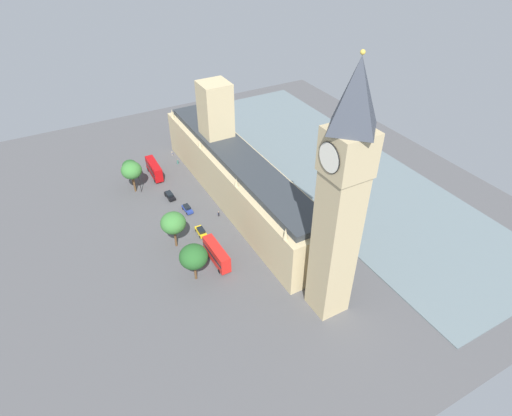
% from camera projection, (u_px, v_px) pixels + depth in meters
% --- Properties ---
extents(ground_plane, '(146.89, 146.89, 0.00)m').
position_uv_depth(ground_plane, '(233.00, 202.00, 124.11)').
color(ground_plane, '#4C4C4F').
extents(river_thames, '(42.04, 132.20, 0.25)m').
position_uv_depth(river_thames, '(336.00, 169.00, 138.56)').
color(river_thames, slate).
rests_on(river_thames, ground).
extents(parliament_building, '(13.80, 76.55, 30.68)m').
position_uv_depth(parliament_building, '(236.00, 173.00, 121.06)').
color(parliament_building, tan).
rests_on(parliament_building, ground).
extents(clock_tower, '(7.70, 7.70, 54.50)m').
position_uv_depth(clock_tower, '(341.00, 200.00, 76.44)').
color(clock_tower, tan).
rests_on(clock_tower, ground).
extents(double_decker_bus_corner, '(2.88, 10.56, 4.75)m').
position_uv_depth(double_decker_bus_corner, '(154.00, 169.00, 133.74)').
color(double_decker_bus_corner, '#B20C0F').
rests_on(double_decker_bus_corner, ground).
extents(car_black_midblock, '(2.09, 4.81, 1.74)m').
position_uv_depth(car_black_midblock, '(170.00, 195.00, 125.06)').
color(car_black_midblock, black).
rests_on(car_black_midblock, ground).
extents(car_blue_far_end, '(1.97, 4.41, 1.74)m').
position_uv_depth(car_blue_far_end, '(187.00, 209.00, 119.87)').
color(car_blue_far_end, navy).
rests_on(car_blue_far_end, ground).
extents(car_yellow_cab_kerbside, '(2.01, 4.65, 1.74)m').
position_uv_depth(car_yellow_cab_kerbside, '(201.00, 231.00, 111.87)').
color(car_yellow_cab_kerbside, gold).
rests_on(car_yellow_cab_kerbside, ground).
extents(double_decker_bus_opposite_hall, '(2.80, 10.54, 4.75)m').
position_uv_depth(double_decker_bus_opposite_hall, '(217.00, 254.00, 102.39)').
color(double_decker_bus_opposite_hall, red).
rests_on(double_decker_bus_opposite_hall, ground).
extents(pedestrian_trailing, '(0.43, 0.54, 1.50)m').
position_uv_depth(pedestrian_trailing, '(172.00, 154.00, 145.39)').
color(pedestrian_trailing, gray).
rests_on(pedestrian_trailing, ground).
extents(pedestrian_by_river_gate, '(0.62, 0.54, 1.51)m').
position_uv_depth(pedestrian_by_river_gate, '(219.00, 214.00, 118.21)').
color(pedestrian_by_river_gate, black).
rests_on(pedestrian_by_river_gate, ground).
extents(pedestrian_leading, '(0.63, 0.54, 1.60)m').
position_uv_depth(pedestrian_leading, '(178.00, 162.00, 140.87)').
color(pedestrian_leading, '#336B60').
rests_on(pedestrian_leading, ground).
extents(plane_tree_near_tower, '(4.49, 4.49, 8.33)m').
position_uv_depth(plane_tree_near_tower, '(130.00, 166.00, 127.68)').
color(plane_tree_near_tower, brown).
rests_on(plane_tree_near_tower, ground).
extents(plane_tree_under_trees, '(5.95, 5.95, 9.87)m').
position_uv_depth(plane_tree_under_trees, '(131.00, 170.00, 124.05)').
color(plane_tree_under_trees, brown).
rests_on(plane_tree_under_trees, ground).
extents(plane_tree_slot_10, '(6.50, 6.50, 9.67)m').
position_uv_depth(plane_tree_slot_10, '(194.00, 257.00, 95.40)').
color(plane_tree_slot_10, brown).
rests_on(plane_tree_slot_10, ground).
extents(plane_tree_slot_11, '(6.25, 6.25, 10.06)m').
position_uv_depth(plane_tree_slot_11, '(173.00, 223.00, 104.31)').
color(plane_tree_slot_11, brown).
rests_on(plane_tree_slot_11, ground).
extents(street_lamp_slot_12, '(0.56, 0.56, 6.92)m').
position_uv_depth(street_lamp_slot_12, '(139.00, 178.00, 125.28)').
color(street_lamp_slot_12, black).
rests_on(street_lamp_slot_12, ground).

